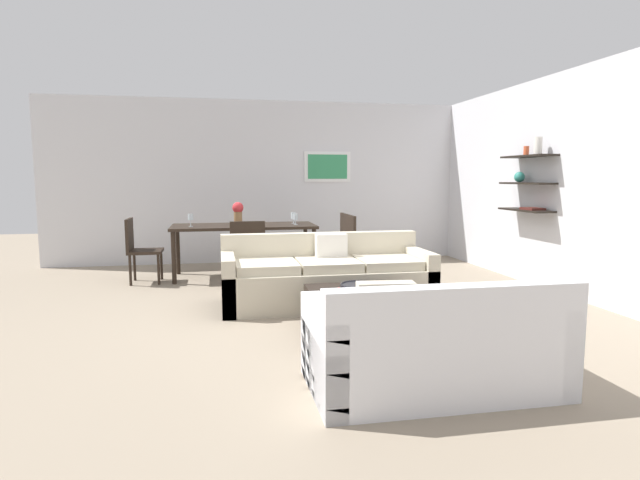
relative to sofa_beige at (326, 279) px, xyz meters
The scene contains 18 objects.
ground_plane 0.45m from the sofa_beige, 101.92° to the right, with size 18.00×18.00×0.00m, color gray.
back_wall_unit 3.37m from the sofa_beige, 85.83° to the left, with size 8.40×0.09×2.70m.
right_wall_shelf_unit 3.15m from the sofa_beige, ahead, with size 0.34×8.20×2.70m.
sofa_beige is the anchor object (origin of this frame).
loveseat_white 2.46m from the sofa_beige, 84.75° to the right, with size 1.66×0.90×0.78m.
coffee_table 1.17m from the sofa_beige, 81.71° to the right, with size 1.06×1.01×0.38m.
decorative_bowl 1.17m from the sofa_beige, 86.55° to the right, with size 0.36×0.36×0.09m.
candle_jar 1.23m from the sofa_beige, 71.13° to the right, with size 0.09×0.09×0.06m, color silver.
apple_on_coffee_table 1.27m from the sofa_beige, 96.61° to the right, with size 0.08×0.08×0.08m, color red.
dining_table 2.07m from the sofa_beige, 113.94° to the left, with size 2.03×0.86×0.75m.
dining_chair_right_near 1.78m from the sofa_beige, 70.12° to the left, with size 0.44×0.44×0.88m.
dining_chair_left_near 2.80m from the sofa_beige, 143.54° to the left, with size 0.44×0.44×0.88m.
dining_chair_foot 1.32m from the sofa_beige, 129.03° to the left, with size 0.44×0.44×0.88m.
dining_chair_right_far 2.15m from the sofa_beige, 73.67° to the left, with size 0.44×0.44×0.88m.
wine_glass_right_far 2.04m from the sofa_beige, 92.57° to the left, with size 0.08×0.08×0.16m.
wine_glass_left_near 2.41m from the sofa_beige, 131.73° to the left, with size 0.07×0.07×0.17m.
wine_glass_right_near 1.84m from the sofa_beige, 92.88° to the left, with size 0.06×0.06×0.16m.
centerpiece_vase 2.20m from the sofa_beige, 115.43° to the left, with size 0.16×0.16×0.33m.
Camera 1 is at (-1.10, -5.28, 1.42)m, focal length 29.09 mm.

